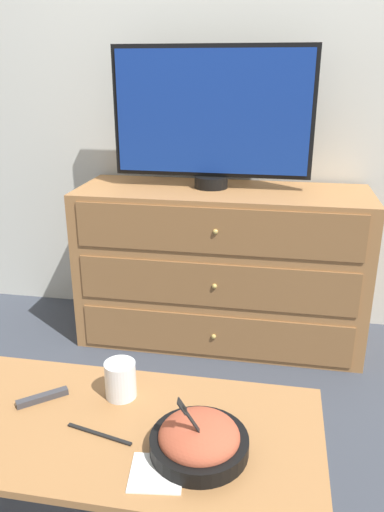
# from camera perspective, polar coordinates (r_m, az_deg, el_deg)

# --- Properties ---
(ground_plane) EXTENTS (12.00, 12.00, 0.00)m
(ground_plane) POSITION_cam_1_polar(r_m,az_deg,el_deg) (2.96, 5.25, -6.48)
(ground_plane) COLOR #383D47
(wall_back) EXTENTS (12.00, 0.05, 2.60)m
(wall_back) POSITION_cam_1_polar(r_m,az_deg,el_deg) (2.67, 6.26, 19.54)
(wall_back) COLOR silver
(wall_back) RESTS_ON ground_plane
(dresser) EXTENTS (1.42, 0.51, 0.80)m
(dresser) POSITION_cam_1_polar(r_m,az_deg,el_deg) (2.55, 3.34, -1.19)
(dresser) COLOR #9E6B3D
(dresser) RESTS_ON ground_plane
(tv) EXTENTS (0.95, 0.16, 0.65)m
(tv) POSITION_cam_1_polar(r_m,az_deg,el_deg) (2.42, 2.31, 15.67)
(tv) COLOR black
(tv) RESTS_ON dresser
(coffee_table) EXTENTS (1.04, 0.50, 0.48)m
(coffee_table) POSITION_cam_1_polar(r_m,az_deg,el_deg) (1.42, -8.06, -20.88)
(coffee_table) COLOR #9E6B3D
(coffee_table) RESTS_ON ground_plane
(takeout_bowl) EXTENTS (0.24, 0.24, 0.17)m
(takeout_bowl) POSITION_cam_1_polar(r_m,az_deg,el_deg) (1.26, 0.82, -20.25)
(takeout_bowl) COLOR black
(takeout_bowl) RESTS_ON coffee_table
(drink_cup) EXTENTS (0.09, 0.09, 0.11)m
(drink_cup) POSITION_cam_1_polar(r_m,az_deg,el_deg) (1.44, -8.16, -14.02)
(drink_cup) COLOR #9E6638
(drink_cup) RESTS_ON coffee_table
(napkin) EXTENTS (0.13, 0.13, 0.00)m
(napkin) POSITION_cam_1_polar(r_m,az_deg,el_deg) (1.24, -4.08, -23.50)
(napkin) COLOR white
(napkin) RESTS_ON coffee_table
(knife) EXTENTS (0.18, 0.05, 0.01)m
(knife) POSITION_cam_1_polar(r_m,az_deg,el_deg) (1.35, -10.57, -19.39)
(knife) COLOR black
(knife) RESTS_ON coffee_table
(remote_control) EXTENTS (0.12, 0.11, 0.02)m
(remote_control) POSITION_cam_1_polar(r_m,az_deg,el_deg) (1.49, -16.72, -15.23)
(remote_control) COLOR #38383D
(remote_control) RESTS_ON coffee_table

